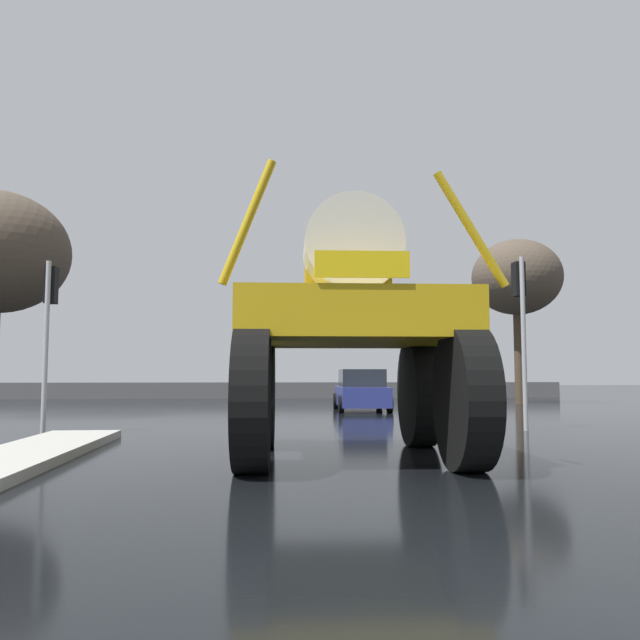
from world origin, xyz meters
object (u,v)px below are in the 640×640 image
oversize_sprayer (349,334)px  traffic_signal_near_left (50,308)px  traffic_signal_near_right (520,304)px  bare_tree_right (517,278)px  sedan_ahead (361,391)px

oversize_sprayer → traffic_signal_near_left: 7.81m
traffic_signal_near_right → bare_tree_right: 15.09m
bare_tree_right → traffic_signal_near_right: bearing=-112.5°
sedan_ahead → bare_tree_right: size_ratio=0.55×
traffic_signal_near_left → sedan_ahead: bearing=45.6°
oversize_sprayer → sedan_ahead: 13.74m
traffic_signal_near_left → bare_tree_right: 21.81m
oversize_sprayer → traffic_signal_near_left: size_ratio=1.36×
sedan_ahead → traffic_signal_near_right: 9.37m
oversize_sprayer → traffic_signal_near_right: size_ratio=1.27×
oversize_sprayer → traffic_signal_near_right: oversize_sprayer is taller
oversize_sprayer → bare_tree_right: bearing=-27.1°
sedan_ahead → bare_tree_right: 10.84m
oversize_sprayer → sedan_ahead: oversize_sprayer is taller
sedan_ahead → traffic_signal_near_left: traffic_signal_near_left is taller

